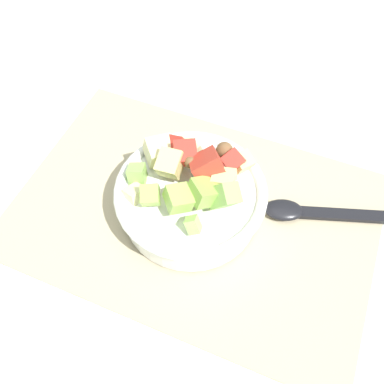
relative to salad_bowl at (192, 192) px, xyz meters
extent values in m
plane|color=silver|center=(-0.01, 0.01, -0.04)|extent=(2.40, 2.40, 0.00)
cube|color=tan|center=(-0.01, 0.01, -0.04)|extent=(0.52, 0.35, 0.01)
cylinder|color=white|center=(0.00, 0.00, -0.01)|extent=(0.20, 0.20, 0.05)
torus|color=white|center=(0.00, 0.00, 0.01)|extent=(0.21, 0.21, 0.02)
cube|color=#E5D684|center=(-0.05, -0.06, 0.03)|extent=(0.04, 0.04, 0.03)
cube|color=red|center=(0.04, -0.04, 0.04)|extent=(0.03, 0.04, 0.04)
cube|color=#A3CC6B|center=(-0.03, 0.06, 0.03)|extent=(0.03, 0.03, 0.03)
cube|color=#9EC656|center=(0.04, 0.05, 0.04)|extent=(0.03, 0.04, 0.03)
cube|color=#E5D684|center=(0.03, 0.00, 0.04)|extent=(0.03, 0.04, 0.04)
cube|color=red|center=(0.02, -0.03, 0.05)|extent=(0.05, 0.05, 0.03)
cube|color=#93C160|center=(-0.05, 0.02, 0.04)|extent=(0.05, 0.04, 0.05)
cube|color=#9EC656|center=(0.00, 0.04, 0.04)|extent=(0.05, 0.05, 0.03)
cube|color=red|center=(-0.04, -0.05, 0.03)|extent=(0.04, 0.04, 0.03)
cube|color=#93C160|center=(0.07, 0.02, 0.02)|extent=(0.03, 0.03, 0.04)
cube|color=beige|center=(0.07, 0.04, 0.02)|extent=(0.03, 0.04, 0.03)
cube|color=beige|center=(0.06, -0.03, 0.03)|extent=(0.06, 0.05, 0.04)
cube|color=#BC3828|center=(-0.02, -0.01, 0.05)|extent=(0.06, 0.05, 0.05)
cube|color=beige|center=(0.03, -0.05, 0.03)|extent=(0.04, 0.05, 0.04)
sphere|color=brown|center=(-0.02, -0.06, 0.04)|extent=(0.04, 0.03, 0.04)
cube|color=#8CB74C|center=(-0.03, 0.02, 0.05)|extent=(0.05, 0.05, 0.04)
sphere|color=brown|center=(0.01, -0.01, 0.05)|extent=(0.02, 0.03, 0.02)
cube|color=#E5D684|center=(-0.04, -0.01, 0.05)|extent=(0.04, 0.03, 0.03)
ellipsoid|color=black|center=(-0.13, -0.04, -0.03)|extent=(0.06, 0.05, 0.01)
cube|color=black|center=(-0.22, -0.07, -0.03)|extent=(0.16, 0.07, 0.01)
camera|label=1|loc=(-0.13, 0.30, 0.49)|focal=39.49mm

